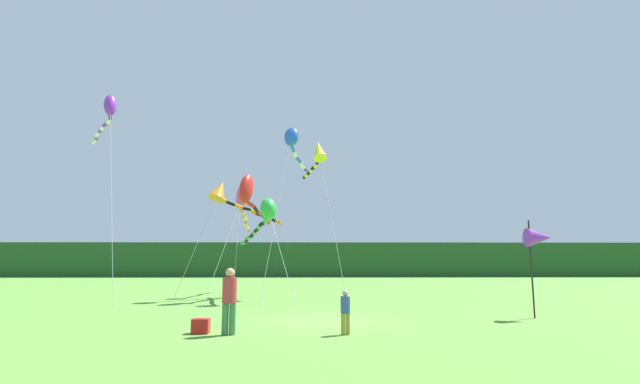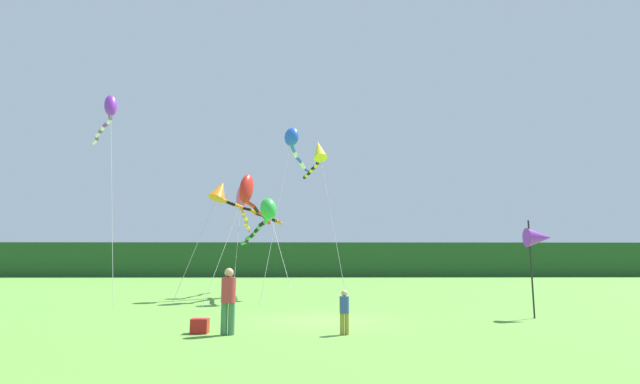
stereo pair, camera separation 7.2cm
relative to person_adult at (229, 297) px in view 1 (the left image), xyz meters
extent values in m
plane|color=#5B9338|center=(2.69, 3.07, -1.02)|extent=(120.00, 120.00, 0.00)
cube|color=#234C23|center=(2.69, 48.07, 1.16)|extent=(108.00, 3.68, 4.35)
cylinder|color=#3F724C|center=(-0.10, 0.00, -0.58)|extent=(0.18, 0.18, 0.87)
cylinder|color=#3F724C|center=(0.10, 0.00, -0.58)|extent=(0.18, 0.18, 0.87)
cylinder|color=#B23338|center=(0.00, 0.00, 0.20)|extent=(0.40, 0.40, 0.69)
sphere|color=tan|center=(0.00, 0.00, 0.68)|extent=(0.26, 0.26, 0.26)
cylinder|color=olive|center=(3.16, -0.02, -0.73)|extent=(0.12, 0.12, 0.58)
cylinder|color=olive|center=(3.30, -0.02, -0.73)|extent=(0.12, 0.12, 0.58)
cylinder|color=#334C8C|center=(3.23, -0.02, -0.21)|extent=(0.27, 0.27, 0.46)
sphere|color=tan|center=(3.23, -0.02, 0.11)|extent=(0.17, 0.17, 0.17)
cube|color=red|center=(-0.83, 0.29, -0.81)|extent=(0.47, 0.37, 0.41)
cylinder|color=black|center=(10.23, 3.61, 0.73)|extent=(0.06, 0.06, 3.49)
cone|color=purple|center=(10.58, 3.61, 1.84)|extent=(0.90, 0.70, 0.70)
cylinder|color=#B2B2B2|center=(0.90, 8.21, 1.28)|extent=(1.61, 3.45, 4.60)
ellipsoid|color=green|center=(0.11, 9.92, 3.57)|extent=(1.25, 1.47, 1.41)
cylinder|color=green|center=(0.01, 10.16, 3.03)|extent=(0.41, 0.62, 0.34)
cylinder|color=black|center=(-0.23, 10.63, 2.90)|extent=(0.47, 0.59, 0.31)
cylinder|color=green|center=(-0.44, 11.11, 2.78)|extent=(0.35, 0.61, 0.32)
cylinder|color=black|center=(-0.62, 11.61, 2.65)|extent=(0.42, 0.61, 0.33)
cylinder|color=green|center=(-0.80, 12.10, 2.54)|extent=(0.34, 0.59, 0.28)
cylinder|color=black|center=(-0.98, 12.60, 2.43)|extent=(0.43, 0.61, 0.34)
cylinder|color=green|center=(-1.23, 13.07, 2.32)|extent=(0.46, 0.58, 0.28)
cylinder|color=black|center=(-1.43, 13.55, 2.19)|extent=(0.33, 0.62, 0.36)
cylinder|color=green|center=(-1.64, 14.02, 2.06)|extent=(0.50, 0.57, 0.28)
cylinder|color=#B2B2B2|center=(-7.44, 9.28, 4.17)|extent=(2.44, 3.85, 10.37)
ellipsoid|color=purple|center=(-8.64, 11.19, 9.35)|extent=(1.02, 1.10, 1.37)
cylinder|color=purple|center=(-8.73, 11.42, 8.79)|extent=(0.37, 0.58, 0.31)
cylinder|color=white|center=(-8.96, 11.86, 8.68)|extent=(0.48, 0.55, 0.30)
cylinder|color=purple|center=(-9.29, 12.22, 8.59)|extent=(0.52, 0.51, 0.28)
cylinder|color=white|center=(-9.62, 12.59, 8.51)|extent=(0.48, 0.54, 0.28)
cylinder|color=purple|center=(-9.91, 12.99, 8.44)|extent=(0.47, 0.54, 0.25)
cylinder|color=white|center=(-10.24, 13.36, 8.34)|extent=(0.54, 0.53, 0.34)
cylinder|color=purple|center=(-10.50, 13.77, 8.23)|extent=(0.36, 0.56, 0.28)
cylinder|color=white|center=(-10.75, 14.18, 8.12)|extent=(0.53, 0.53, 0.34)
cylinder|color=#B2B2B2|center=(-1.81, 12.53, 1.84)|extent=(0.24, 3.55, 5.73)
ellipsoid|color=#E5598C|center=(-1.92, 14.30, 4.70)|extent=(0.70, 1.32, 1.81)
cylinder|color=#E5598C|center=(-1.90, 14.54, 3.99)|extent=(0.24, 0.54, 0.30)
cylinder|color=yellow|center=(-1.90, 15.03, 3.90)|extent=(0.23, 0.53, 0.27)
cylinder|color=#E5598C|center=(-1.94, 15.51, 3.80)|extent=(0.24, 0.56, 0.33)
cylinder|color=yellow|center=(-1.92, 16.00, 3.66)|extent=(0.28, 0.57, 0.34)
cylinder|color=#E5598C|center=(-1.92, 16.48, 3.50)|extent=(0.28, 0.57, 0.35)
cylinder|color=yellow|center=(-2.01, 16.95, 3.39)|extent=(0.31, 0.55, 0.26)
cylinder|color=#E5598C|center=(-2.06, 17.43, 3.32)|extent=(0.21, 0.51, 0.26)
cylinder|color=yellow|center=(-2.03, 17.92, 3.23)|extent=(0.27, 0.56, 0.32)
cylinder|color=#E5598C|center=(-2.00, 18.40, 3.09)|extent=(0.22, 0.55, 0.34)
cylinder|color=#B2B2B2|center=(-1.82, 9.25, 1.87)|extent=(1.32, 3.61, 5.79)
ellipsoid|color=red|center=(-1.17, 11.05, 4.76)|extent=(1.10, 1.63, 1.91)
cylinder|color=red|center=(-1.01, 11.37, 4.00)|extent=(0.51, 0.77, 0.37)
cylinder|color=black|center=(-0.79, 12.04, 3.81)|extent=(0.33, 0.79, 0.39)
cylinder|color=red|center=(-0.64, 12.74, 3.67)|extent=(0.38, 0.77, 0.29)
cylinder|color=black|center=(-0.48, 13.44, 3.54)|extent=(0.36, 0.79, 0.36)
cylinder|color=red|center=(-0.34, 14.14, 3.35)|extent=(0.32, 0.79, 0.41)
cylinder|color=#B2B2B2|center=(-3.59, 10.87, 1.89)|extent=(1.77, 1.95, 5.83)
cone|color=orange|center=(-2.72, 11.83, 4.80)|extent=(1.59, 1.61, 1.33)
cylinder|color=orange|center=(-2.59, 12.07, 4.33)|extent=(0.45, 0.61, 0.32)
cylinder|color=black|center=(-2.25, 12.47, 4.19)|extent=(0.59, 0.52, 0.34)
cylinder|color=orange|center=(-1.85, 12.82, 4.05)|extent=(0.56, 0.55, 0.32)
cylinder|color=black|center=(-1.47, 13.20, 3.96)|extent=(0.53, 0.54, 0.26)
cylinder|color=orange|center=(-1.15, 13.63, 3.84)|extent=(0.47, 0.62, 0.36)
cylinder|color=black|center=(-0.85, 14.07, 3.72)|extent=(0.51, 0.56, 0.27)
cylinder|color=orange|center=(-0.47, 14.45, 3.61)|extent=(0.58, 0.53, 0.34)
cylinder|color=black|center=(-0.09, 14.83, 3.47)|extent=(0.53, 0.58, 0.32)
cylinder|color=orange|center=(0.22, 15.26, 3.35)|extent=(0.48, 0.60, 0.31)
cylinder|color=#B2B2B2|center=(0.54, 10.32, 3.52)|extent=(1.16, 4.89, 9.09)
ellipsoid|color=blue|center=(1.11, 12.75, 8.06)|extent=(1.03, 1.13, 1.32)
cylinder|color=blue|center=(1.16, 13.18, 7.50)|extent=(0.31, 0.93, 0.36)
cylinder|color=white|center=(1.26, 14.05, 7.36)|extent=(0.28, 0.91, 0.31)
cylinder|color=blue|center=(1.43, 14.90, 7.22)|extent=(0.47, 0.93, 0.36)
cylinder|color=white|center=(1.66, 15.73, 7.01)|extent=(0.39, 0.94, 0.43)
cylinder|color=blue|center=(1.95, 16.55, 6.84)|extent=(0.58, 0.89, 0.30)
cylinder|color=#B2B2B2|center=(3.34, 11.48, 3.26)|extent=(1.31, 4.56, 8.57)
cone|color=yellow|center=(2.70, 13.74, 7.54)|extent=(1.12, 1.49, 1.52)
cylinder|color=yellow|center=(2.68, 13.96, 6.99)|extent=(0.25, 0.49, 0.27)
cylinder|color=black|center=(2.63, 14.39, 6.92)|extent=(0.25, 0.48, 0.26)
cylinder|color=yellow|center=(2.54, 14.82, 6.84)|extent=(0.33, 0.52, 0.30)
cylinder|color=black|center=(2.39, 15.23, 6.75)|extent=(0.38, 0.51, 0.26)
cylinder|color=yellow|center=(2.24, 15.64, 6.68)|extent=(0.32, 0.51, 0.27)
cylinder|color=black|center=(2.11, 16.06, 6.59)|extent=(0.35, 0.52, 0.29)
cylinder|color=yellow|center=(1.95, 16.46, 6.52)|extent=(0.36, 0.50, 0.24)
cylinder|color=black|center=(1.82, 16.88, 6.47)|extent=(0.30, 0.49, 0.25)
camera|label=1|loc=(2.29, -13.32, 1.00)|focal=26.23mm
camera|label=2|loc=(2.36, -13.32, 1.00)|focal=26.23mm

